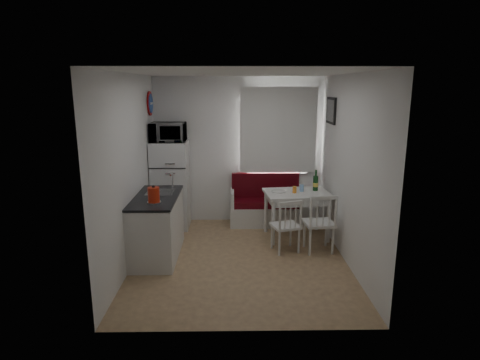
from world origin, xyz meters
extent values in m
cube|color=#92714D|center=(0.00, 0.00, 0.00)|extent=(3.00, 3.50, 0.02)
cube|color=white|center=(0.00, 0.00, 2.60)|extent=(3.00, 3.50, 0.02)
cube|color=white|center=(0.00, 1.75, 1.30)|extent=(3.00, 0.02, 2.60)
cube|color=white|center=(0.00, -1.75, 1.30)|extent=(3.00, 0.02, 2.60)
cube|color=white|center=(-1.50, 0.00, 1.30)|extent=(0.02, 3.50, 2.60)
cube|color=white|center=(1.50, 0.00, 1.30)|extent=(0.02, 3.50, 2.60)
cube|color=white|center=(0.70, 1.72, 1.62)|extent=(1.22, 0.06, 1.47)
cube|color=white|center=(0.70, 1.65, 1.68)|extent=(1.35, 0.02, 1.50)
cube|color=white|center=(-1.20, 0.15, 0.43)|extent=(0.60, 1.30, 0.86)
cube|color=black|center=(-1.20, 0.15, 0.89)|extent=(0.62, 1.32, 0.03)
cube|color=#99999E|center=(-1.18, 0.40, 0.85)|extent=(0.40, 0.40, 0.10)
cylinder|color=silver|center=(-1.02, 0.58, 1.03)|extent=(0.02, 0.02, 0.26)
cylinder|color=#194598|center=(-1.47, 1.45, 2.15)|extent=(0.03, 0.40, 0.40)
cube|color=black|center=(1.48, 1.10, 2.05)|extent=(0.04, 0.52, 0.42)
cube|color=white|center=(0.49, 1.48, 0.18)|extent=(1.27, 0.49, 0.35)
cube|color=#540811|center=(0.49, 1.48, 0.41)|extent=(1.21, 0.45, 0.12)
cube|color=#540811|center=(0.49, 1.67, 0.68)|extent=(1.21, 0.10, 0.45)
cube|color=white|center=(0.94, 0.86, 0.74)|extent=(1.09, 0.82, 0.04)
cube|color=white|center=(0.94, 0.86, 0.66)|extent=(0.98, 0.71, 0.12)
cylinder|color=white|center=(0.94, 0.86, 0.36)|extent=(0.06, 0.06, 0.72)
cube|color=white|center=(0.69, 0.29, 0.39)|extent=(0.47, 0.46, 0.04)
cube|color=white|center=(0.69, 0.12, 0.61)|extent=(0.36, 0.14, 0.40)
cube|color=white|center=(1.19, 0.29, 0.44)|extent=(0.46, 0.44, 0.04)
cube|color=white|center=(1.19, 0.11, 0.68)|extent=(0.41, 0.08, 0.45)
cube|color=white|center=(-1.18, 1.40, 0.76)|extent=(0.61, 0.61, 1.52)
imported|color=white|center=(-1.18, 1.35, 1.68)|extent=(0.58, 0.39, 0.32)
cylinder|color=red|center=(-1.15, -0.23, 1.02)|extent=(0.19, 0.19, 0.25)
cylinder|color=orange|center=(0.89, 0.81, 0.82)|extent=(0.07, 0.07, 0.11)
cylinder|color=#90C0F4|center=(1.02, 0.91, 0.82)|extent=(0.07, 0.07, 0.11)
cylinder|color=white|center=(0.64, 0.88, 0.77)|extent=(0.23, 0.23, 0.02)
camera|label=1|loc=(-0.09, -5.37, 2.43)|focal=30.00mm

